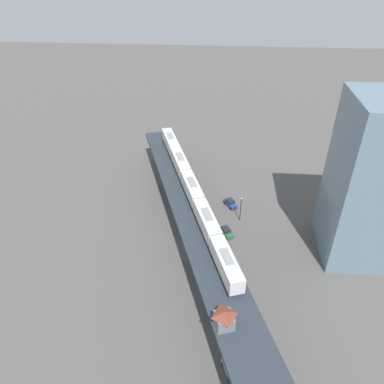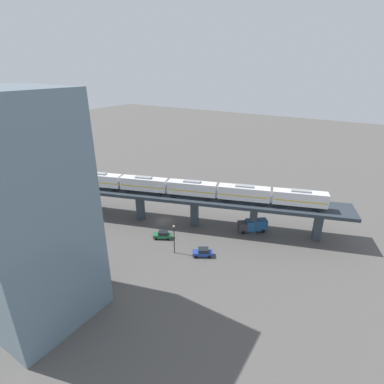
% 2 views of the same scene
% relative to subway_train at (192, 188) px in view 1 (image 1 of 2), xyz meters
% --- Properties ---
extents(ground_plane, '(400.00, 400.00, 0.00)m').
position_rel_subway_train_xyz_m(ground_plane, '(-1.29, 8.19, -10.91)').
color(ground_plane, '#514F4C').
extents(elevated_viaduct, '(37.39, 89.85, 8.37)m').
position_rel_subway_train_xyz_m(elevated_viaduct, '(-1.23, 8.01, -3.74)').
color(elevated_viaduct, '#283039').
rests_on(elevated_viaduct, ground).
extents(subway_train, '(22.62, 60.02, 4.45)m').
position_rel_subway_train_xyz_m(subway_train, '(0.00, 0.00, 0.00)').
color(subway_train, silver).
rests_on(subway_train, elevated_viaduct).
extents(signal_hut, '(4.08, 4.08, 3.40)m').
position_rel_subway_train_xyz_m(signal_hut, '(-7.82, 35.03, -0.74)').
color(signal_hut, slate).
rests_on(signal_hut, elevated_viaduct).
extents(street_car_blue, '(3.87, 4.68, 1.89)m').
position_rel_subway_train_xyz_m(street_car_blue, '(-9.53, -8.84, -9.98)').
color(street_car_blue, '#233D93').
rests_on(street_car_blue, ground).
extents(street_car_silver, '(3.29, 4.75, 1.89)m').
position_rel_subway_train_xyz_m(street_car_silver, '(-9.36, 37.65, -9.98)').
color(street_car_silver, '#B7BABF').
rests_on(street_car_silver, ground).
extents(street_car_green, '(3.71, 4.72, 1.89)m').
position_rel_subway_train_xyz_m(street_car_green, '(-8.42, 3.03, -9.98)').
color(street_car_green, '#1E6638').
rests_on(street_car_green, ground).
extents(delivery_truck, '(6.34, 6.97, 3.20)m').
position_rel_subway_train_xyz_m(delivery_truck, '(6.32, -14.04, -9.15)').
color(delivery_truck, '#333338').
rests_on(delivery_truck, ground).
extents(street_lamp, '(0.44, 0.44, 6.94)m').
position_rel_subway_train_xyz_m(street_lamp, '(-11.87, -2.88, -6.81)').
color(street_lamp, black).
rests_on(street_lamp, ground).
extents(office_tower, '(16.00, 16.00, 36.00)m').
position_rel_subway_train_xyz_m(office_tower, '(-37.52, 5.90, 7.09)').
color(office_tower, slate).
rests_on(office_tower, ground).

